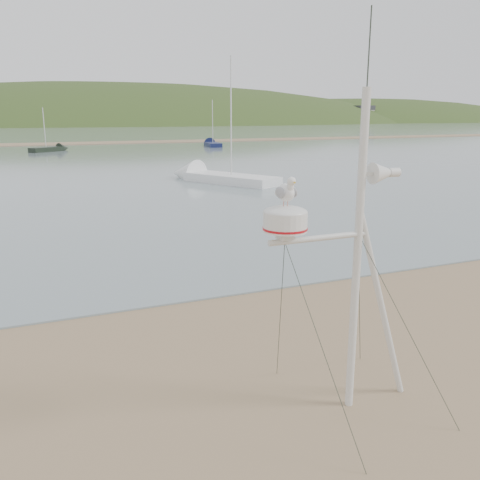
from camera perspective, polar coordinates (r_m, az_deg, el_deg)
name	(u,v)px	position (r m, az deg, el deg)	size (l,w,h in m)	color
ground	(144,417)	(7.57, -10.69, -18.95)	(560.00, 560.00, 0.00)	#83694B
water	(28,131)	(138.33, -22.69, 11.21)	(560.00, 256.00, 0.04)	slate
sandbar	(34,144)	(76.38, -22.16, 9.93)	(560.00, 7.00, 0.07)	#83694B
hill_ridge	(74,168)	(243.23, -18.14, 7.65)	(620.00, 180.00, 80.00)	#293C18
far_cottages	(34,114)	(202.31, -22.14, 12.93)	(294.40, 6.30, 8.00)	beige
mast_rig	(352,323)	(7.22, 12.44, -9.10)	(2.38, 2.54, 5.36)	silver
sailboat_blue_far	(211,144)	(68.20, -3.32, 10.75)	(2.54, 6.52, 6.34)	#131A43
sailboat_white_near	(204,176)	(32.39, -4.10, 7.21)	(5.55, 8.12, 8.05)	white
sailboat_dark_mid	(55,149)	(61.73, -20.10, 9.60)	(4.78, 4.07, 5.12)	black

